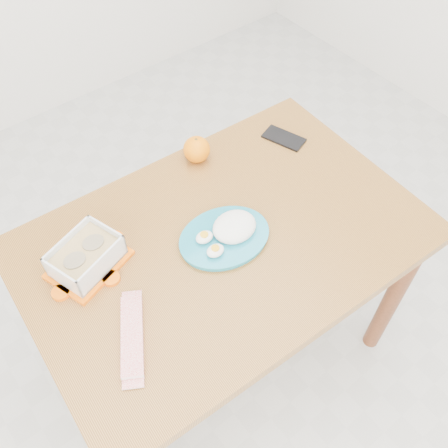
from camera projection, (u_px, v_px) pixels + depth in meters
ground at (244, 315)px, 2.10m from camera, size 3.50×3.50×0.00m
dining_table at (224, 258)px, 1.50m from camera, size 1.17×0.81×0.75m
food_container at (86, 257)px, 1.33m from camera, size 0.24×0.21×0.09m
orange_fruit at (197, 149)px, 1.58m from camera, size 0.09×0.09×0.09m
rice_plate at (228, 233)px, 1.40m from camera, size 0.30×0.30×0.07m
candy_bar at (132, 336)px, 1.22m from camera, size 0.16×0.21×0.02m
smartphone at (284, 138)px, 1.67m from camera, size 0.11×0.15×0.01m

